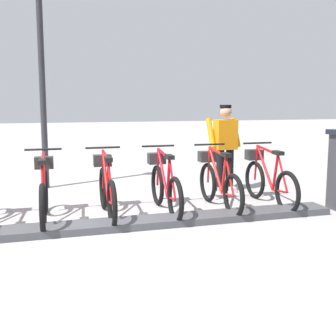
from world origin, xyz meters
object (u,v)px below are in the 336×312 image
object	(u,v)px
bike_docked_1	(218,182)
lamp_post	(41,53)
bike_docked_2	(164,185)
bike_docked_0	(268,179)
bike_docked_3	(107,188)
worker_near_rack	(225,145)
bike_docked_4	(44,192)

from	to	relation	value
bike_docked_1	lamp_post	world-z (taller)	lamp_post
bike_docked_2	bike_docked_0	bearing A→B (deg)	-90.00
bike_docked_2	bike_docked_3	world-z (taller)	same
bike_docked_0	worker_near_rack	size ratio (longest dim) A/B	1.04
bike_docked_3	worker_near_rack	world-z (taller)	worker_near_rack
bike_docked_3	bike_docked_4	size ratio (longest dim) A/B	1.00
bike_docked_0	bike_docked_1	distance (m)	0.90
bike_docked_3	worker_near_rack	size ratio (longest dim) A/B	1.04
bike_docked_2	bike_docked_4	distance (m)	1.79
bike_docked_0	lamp_post	distance (m)	4.86
worker_near_rack	lamp_post	bearing A→B (deg)	69.42
bike_docked_3	bike_docked_1	bearing A→B (deg)	-90.00
bike_docked_3	worker_near_rack	xyz separation A→B (m)	(1.11, -2.39, 0.48)
bike_docked_0	bike_docked_1	size ratio (longest dim) A/B	1.00
bike_docked_3	bike_docked_4	world-z (taller)	same
bike_docked_4	lamp_post	size ratio (longest dim) A/B	0.42
bike_docked_2	bike_docked_3	distance (m)	0.90
bike_docked_2	lamp_post	xyz separation A→B (m)	(2.36, 1.83, 2.21)
bike_docked_1	worker_near_rack	xyz separation A→B (m)	(1.11, -0.60, 0.48)
bike_docked_0	worker_near_rack	world-z (taller)	worker_near_rack
bike_docked_2	bike_docked_3	bearing A→B (deg)	90.00
bike_docked_1	bike_docked_4	size ratio (longest dim) A/B	1.00
bike_docked_3	lamp_post	distance (m)	3.37
bike_docked_0	lamp_post	size ratio (longest dim) A/B	0.42
worker_near_rack	bike_docked_2	bearing A→B (deg)	126.63
bike_docked_3	lamp_post	bearing A→B (deg)	21.59
lamp_post	bike_docked_0	bearing A→B (deg)	-123.09
bike_docked_2	lamp_post	size ratio (longest dim) A/B	0.42
bike_docked_1	bike_docked_3	bearing A→B (deg)	90.00
worker_near_rack	lamp_post	world-z (taller)	lamp_post
bike_docked_0	bike_docked_3	distance (m)	2.69
lamp_post	bike_docked_4	bearing A→B (deg)	-179.08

